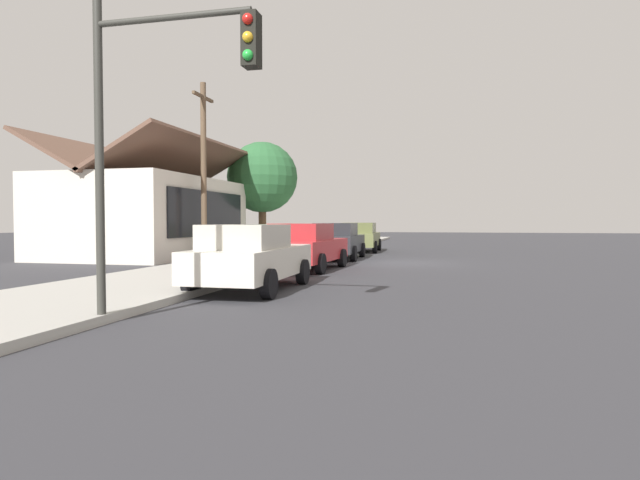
{
  "coord_description": "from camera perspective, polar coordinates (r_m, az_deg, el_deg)",
  "views": [
    {
      "loc": [
        -21.43,
        -1.85,
        1.67
      ],
      "look_at": [
        1.01,
        3.52,
        0.85
      ],
      "focal_mm": 29.92,
      "sensor_mm": 36.0,
      "label": 1
    }
  ],
  "objects": [
    {
      "name": "storefront_building",
      "position": [
        26.56,
        -17.96,
        2.6
      ],
      "size": [
        9.99,
        6.57,
        5.47
      ],
      "color": "silver",
      "rests_on": "ground"
    },
    {
      "name": "car_charcoal",
      "position": [
        23.47,
        1.84,
        -0.06
      ],
      "size": [
        4.55,
        2.15,
        1.59
      ],
      "rotation": [
        0.0,
        0.0,
        0.03
      ],
      "color": "#2D3035",
      "rests_on": "ground"
    },
    {
      "name": "car_olive",
      "position": [
        29.11,
        4.32,
        0.34
      ],
      "size": [
        4.64,
        2.2,
        1.59
      ],
      "rotation": [
        0.0,
        0.0,
        0.05
      ],
      "color": "olive",
      "rests_on": "ground"
    },
    {
      "name": "ground_plane",
      "position": [
        21.58,
        8.5,
        -2.44
      ],
      "size": [
        120.0,
        120.0,
        0.0
      ],
      "primitive_type": "plane",
      "color": "#38383D"
    },
    {
      "name": "utility_pole_wooden",
      "position": [
        23.25,
        -12.34,
        7.55
      ],
      "size": [
        1.8,
        0.24,
        7.5
      ],
      "color": "brown",
      "rests_on": "ground"
    },
    {
      "name": "shade_tree",
      "position": [
        30.85,
        -6.2,
        6.64
      ],
      "size": [
        4.03,
        4.03,
        6.19
      ],
      "color": "brown",
      "rests_on": "ground"
    },
    {
      "name": "car_cherry",
      "position": [
        18.23,
        -1.62,
        -0.66
      ],
      "size": [
        4.65,
        2.26,
        1.59
      ],
      "rotation": [
        0.0,
        0.0,
        -0.05
      ],
      "color": "red",
      "rests_on": "ground"
    },
    {
      "name": "fire_hydrant_red",
      "position": [
        18.25,
        -5.94,
        -1.67
      ],
      "size": [
        0.22,
        0.22,
        0.71
      ],
      "color": "red",
      "rests_on": "sidewalk_curb"
    },
    {
      "name": "traffic_light_main",
      "position": [
        8.9,
        -16.94,
        13.75
      ],
      "size": [
        0.37,
        2.79,
        5.2
      ],
      "color": "#383833",
      "rests_on": "ground"
    },
    {
      "name": "sidewalk_curb",
      "position": [
        22.75,
        -5.71,
        -1.99
      ],
      "size": [
        60.0,
        4.2,
        0.16
      ],
      "primitive_type": "cube",
      "color": "#B2AFA8",
      "rests_on": "ground"
    },
    {
      "name": "car_ivory",
      "position": [
        12.94,
        -7.45,
        -1.78
      ],
      "size": [
        4.52,
        2.03,
        1.59
      ],
      "rotation": [
        0.0,
        0.0,
        0.0
      ],
      "color": "silver",
      "rests_on": "ground"
    }
  ]
}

